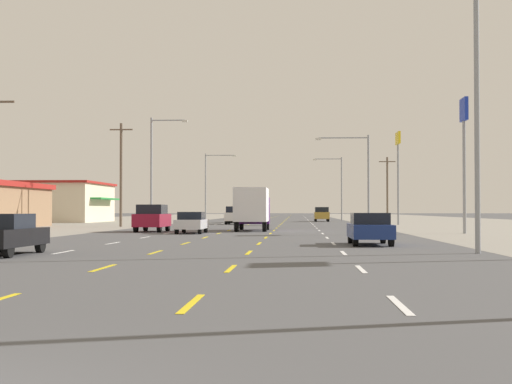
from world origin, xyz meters
The scene contains 23 objects.
ground_plane centered at (0.00, 66.00, 0.00)m, with size 572.00×572.00×0.00m, color #4C4C4F.
lot_apron_left centered at (-24.75, 66.00, 0.00)m, with size 28.00×440.00×0.01m, color gray.
lane_markings centered at (0.00, 104.50, 0.01)m, with size 10.64×227.60×0.01m.
signal_span_wire centered at (-0.43, 7.38, 5.27)m, with size 24.94×0.52×8.68m.
sedan_far_left_nearest centered at (-6.78, 20.08, 0.76)m, with size 1.80×4.50×1.46m.
sedan_far_right_near centered at (6.85, 28.53, 0.76)m, with size 1.80×4.50×1.46m.
sedan_inner_left_mid centered at (-3.62, 44.68, 0.76)m, with size 1.80×4.50×1.46m.
suv_far_left_midfar centered at (-7.04, 48.28, 1.03)m, with size 1.98×4.90×1.98m.
box_truck_center_turn_far centered at (0.13, 51.01, 1.84)m, with size 2.40×7.20×3.23m.
suv_inner_left_farther centered at (-3.35, 77.00, 1.03)m, with size 1.98×4.90×1.98m.
suv_inner_left_farthest centered at (-3.67, 86.76, 1.03)m, with size 1.98×4.90×1.98m.
suv_far_right_distant_a centered at (6.91, 96.59, 1.03)m, with size 1.98×4.90×1.98m.
hatchback_far_left_distant_b centered at (-7.24, 124.23, 0.78)m, with size 1.72×3.90×1.54m.
storefront_left_row_2 centered at (-28.58, 91.21, 2.63)m, with size 14.28×15.35×5.24m.
pole_sign_right_row_1 centered at (14.81, 45.16, 6.67)m, with size 0.24×1.66×9.15m.
pole_sign_right_row_2 centered at (14.44, 75.24, 7.63)m, with size 0.24×2.59×9.99m.
streetlight_right_row_0 centered at (9.71, 22.05, 5.77)m, with size 4.34×0.26×9.93m.
streetlight_left_row_1 centered at (-9.84, 63.59, 5.85)m, with size 3.54×0.26×10.29m.
streetlight_right_row_1 centered at (9.53, 63.59, 5.11)m, with size 4.99×0.26×8.54m.
streetlight_left_row_2 centered at (-9.66, 105.13, 5.86)m, with size 4.67×0.26×10.04m.
streetlight_right_row_2 centered at (9.69, 105.13, 5.50)m, with size 4.33×0.26×9.42m.
utility_pole_left_row_1 centered at (-13.16, 64.15, 5.11)m, with size 2.20×0.26×9.84m.
utility_pole_right_row_2 centered at (15.57, 94.28, 4.51)m, with size 2.20×0.26×8.64m.
Camera 1 is at (3.54, -5.58, 1.59)m, focal length 52.23 mm.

